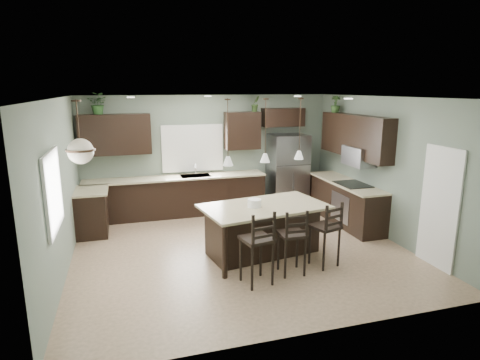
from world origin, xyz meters
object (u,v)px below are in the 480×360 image
object	(u,v)px
bar_stool_right	(325,234)
plant_back_left	(98,103)
kitchen_island	(264,230)
bar_stool_left	(257,247)
bar_stool_center	(292,241)
serving_dish	(254,203)
refrigerator	(287,172)

from	to	relation	value
bar_stool_right	plant_back_left	distance (m)	5.49
kitchen_island	plant_back_left	distance (m)	4.54
bar_stool_left	bar_stool_center	size ratio (longest dim) A/B	1.07
serving_dish	bar_stool_center	xyz separation A→B (m)	(0.37, -0.81, -0.44)
serving_dish	plant_back_left	xyz separation A→B (m)	(-2.60, 2.88, 1.64)
kitchen_island	refrigerator	bearing A→B (deg)	49.81
bar_stool_left	bar_stool_center	xyz separation A→B (m)	(0.65, 0.17, -0.04)
bar_stool_center	plant_back_left	world-z (taller)	plant_back_left
serving_dish	bar_stool_center	world-z (taller)	bar_stool_center
refrigerator	plant_back_left	world-z (taller)	plant_back_left
kitchen_island	bar_stool_center	bearing A→B (deg)	-88.05
plant_back_left	kitchen_island	bearing A→B (deg)	-45.56
bar_stool_right	kitchen_island	bearing A→B (deg)	122.32
refrigerator	bar_stool_left	xyz separation A→B (m)	(-2.03, -3.63, -0.33)
refrigerator	bar_stool_right	size ratio (longest dim) A/B	1.63
bar_stool_right	plant_back_left	xyz separation A→B (m)	(-3.62, 3.57, 2.06)
bar_stool_right	bar_stool_left	bearing A→B (deg)	176.12
refrigerator	plant_back_left	size ratio (longest dim) A/B	3.99
refrigerator	serving_dish	world-z (taller)	refrigerator
bar_stool_right	plant_back_left	world-z (taller)	plant_back_left
kitchen_island	bar_stool_right	bearing A→B (deg)	-50.69
refrigerator	plant_back_left	bearing A→B (deg)	176.93
bar_stool_left	bar_stool_center	bearing A→B (deg)	3.39
bar_stool_right	bar_stool_center	bearing A→B (deg)	174.08
refrigerator	bar_stool_center	xyz separation A→B (m)	(-1.38, -3.46, -0.37)
serving_dish	plant_back_left	distance (m)	4.21
kitchen_island	bar_stool_left	size ratio (longest dim) A/B	1.82
bar_stool_left	plant_back_left	world-z (taller)	plant_back_left
serving_dish	plant_back_left	size ratio (longest dim) A/B	0.52
kitchen_island	serving_dish	xyz separation A→B (m)	(-0.20, -0.03, 0.53)
plant_back_left	bar_stool_center	bearing A→B (deg)	-51.23
refrigerator	kitchen_island	distance (m)	3.08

